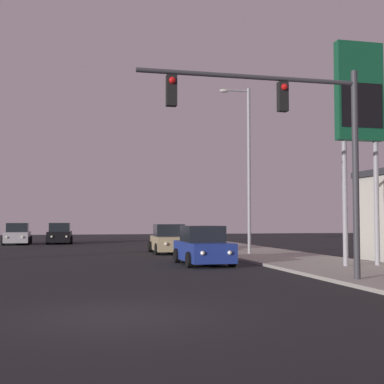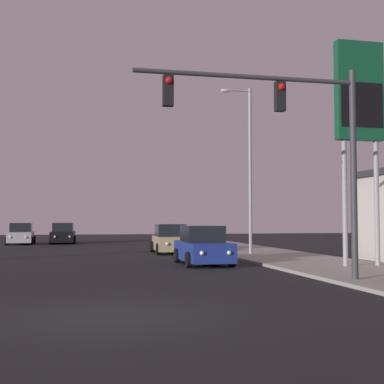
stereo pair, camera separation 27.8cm
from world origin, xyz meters
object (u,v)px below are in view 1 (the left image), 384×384
Objects in this scene: car_silver at (17,235)px; street_lamp at (247,161)px; traffic_light_mast at (296,129)px; car_black at (60,234)px; car_tan at (169,240)px; gas_station_sign at (359,104)px; car_blue at (203,247)px.

street_lamp is at bearing 127.70° from car_silver.
traffic_light_mast is 0.77× the size of street_lamp.
street_lamp is (10.09, -17.20, 4.36)m from car_black.
car_tan is 0.62× the size of traffic_light_mast.
traffic_light_mast is (10.64, -29.12, 3.95)m from car_silver.
car_silver is 29.76m from gas_station_sign.
car_black is at bearing -73.87° from car_blue.
street_lamp is (2.66, 12.49, 0.41)m from traffic_light_mast.
car_silver is at bearing 128.67° from street_lamp.
traffic_light_mast reaches higher than car_silver.
traffic_light_mast is at bearing 109.11° from car_silver.
car_tan is 0.48× the size of gas_station_sign.
gas_station_sign is (4.65, 4.27, 1.91)m from traffic_light_mast.
street_lamp is 8.59m from gas_station_sign.
gas_station_sign is (5.67, -3.36, 5.86)m from car_blue.
gas_station_sign is at bearing 120.65° from car_silver.
street_lamp is (3.68, 4.85, 4.36)m from car_blue.
street_lamp reaches higher than car_tan.
car_black is at bearing -170.98° from car_silver.
gas_station_sign is (12.08, -25.41, 5.86)m from car_black.
traffic_light_mast is at bearing 95.97° from car_tan.
gas_station_sign is (5.68, -11.42, 5.86)m from car_tan.
car_blue is (6.41, -22.05, 0.00)m from car_black.
car_tan is (6.40, -14.00, 0.00)m from car_black.
car_black and car_silver have the same top height.
gas_station_sign is at bearing 118.68° from car_tan.
street_lamp reaches higher than traffic_light_mast.
car_tan is 8.05m from car_blue.
car_blue is 0.62× the size of traffic_light_mast.
gas_station_sign reaches higher than car_silver.
traffic_light_mast is 6.60m from gas_station_sign.
car_black is 30.85m from traffic_light_mast.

